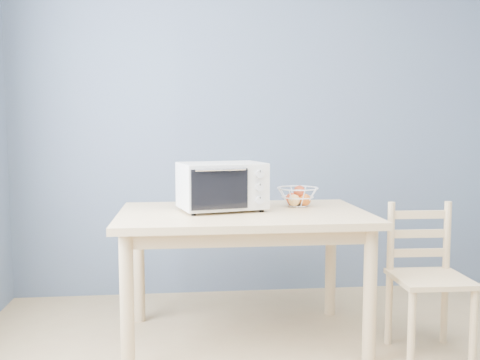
{
  "coord_description": "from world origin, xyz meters",
  "views": [
    {
      "loc": [
        -0.78,
        -1.66,
        1.22
      ],
      "look_at": [
        -0.46,
        1.32,
        0.93
      ],
      "focal_mm": 40.0,
      "sensor_mm": 36.0,
      "label": 1
    }
  ],
  "objects": [
    {
      "name": "room",
      "position": [
        0.0,
        0.0,
        1.3
      ],
      "size": [
        4.01,
        4.51,
        2.61
      ],
      "color": "tan",
      "rests_on": "ground"
    },
    {
      "name": "dining_table",
      "position": [
        -0.44,
        1.32,
        0.65
      ],
      "size": [
        1.4,
        0.9,
        0.75
      ],
      "color": "#D5B77F",
      "rests_on": "ground"
    },
    {
      "name": "toaster_oven",
      "position": [
        -0.57,
        1.36,
        0.9
      ],
      "size": [
        0.53,
        0.44,
        0.28
      ],
      "rotation": [
        0.0,
        0.0,
        0.23
      ],
      "color": "silver",
      "rests_on": "dining_table"
    },
    {
      "name": "fruit_basket",
      "position": [
        -0.09,
        1.47,
        0.81
      ],
      "size": [
        0.28,
        0.28,
        0.13
      ],
      "rotation": [
        0.0,
        0.0,
        0.14
      ],
      "color": "white",
      "rests_on": "dining_table"
    },
    {
      "name": "dining_chair",
      "position": [
        0.53,
        1.04,
        0.4
      ],
      "size": [
        0.39,
        0.39,
        0.81
      ],
      "rotation": [
        0.0,
        0.0,
        -0.03
      ],
      "color": "#D5B77F",
      "rests_on": "ground"
    }
  ]
}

